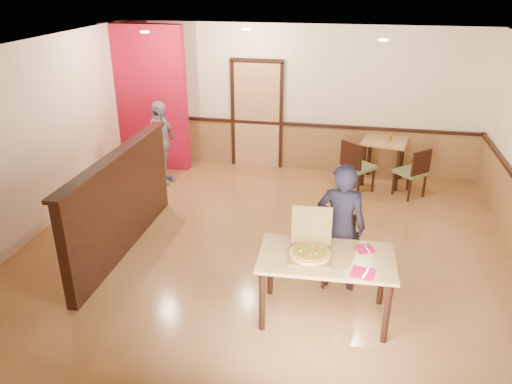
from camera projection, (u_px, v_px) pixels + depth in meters
floor at (265, 254)px, 7.05m from camera, size 7.00×7.00×0.00m
ceiling at (267, 51)px, 5.91m from camera, size 7.00×7.00×0.00m
wall_back at (298, 99)px, 9.62m from camera, size 7.00×0.00×7.00m
wall_left at (25, 145)px, 7.11m from camera, size 0.00×7.00×7.00m
wainscot_back at (296, 147)px, 9.98m from camera, size 7.00×0.04×0.90m
chair_rail_back at (297, 124)px, 9.77m from camera, size 7.00×0.06×0.06m
back_door at (257, 116)px, 9.87m from camera, size 0.90×0.06×2.10m
booth_partition at (121, 201)px, 6.93m from camera, size 0.20×3.10×1.44m
red_accent_panel at (147, 99)px, 9.69m from camera, size 1.60×0.20×2.78m
spot_a at (145, 32)px, 7.95m from camera, size 0.14×0.14×0.02m
spot_b at (246, 29)px, 8.31m from camera, size 0.14×0.14×0.02m
spot_c at (383, 40)px, 7.02m from camera, size 0.14×0.14×0.02m
main_table at (326, 265)px, 5.52m from camera, size 1.52×0.91×0.80m
diner_chair at (339, 246)px, 6.31m from camera, size 0.47×0.47×0.87m
side_chair_left at (356, 165)px, 8.81m from camera, size 0.68×0.68×0.97m
side_chair_right at (414, 171)px, 8.66m from camera, size 0.63×0.63×0.91m
side_table at (384, 150)px, 9.22m from camera, size 0.90×0.90×0.83m
diner at (341, 227)px, 6.04m from camera, size 0.62×0.42×1.65m
passerby at (160, 143)px, 9.14m from camera, size 0.53×0.97×1.56m
pizza_box at (310, 250)px, 5.48m from camera, size 0.48×0.56×0.48m
pizza at (310, 254)px, 5.44m from camera, size 0.50×0.50×0.03m
napkin_near at (363, 273)px, 5.17m from camera, size 0.28×0.28×0.01m
napkin_far at (365, 249)px, 5.62m from camera, size 0.28×0.28×0.01m
condiment at (390, 137)px, 9.05m from camera, size 0.06×0.06×0.15m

